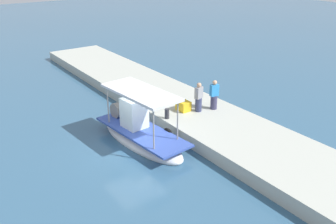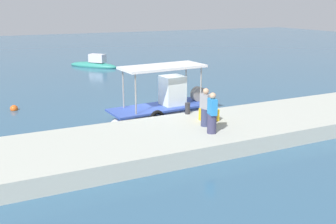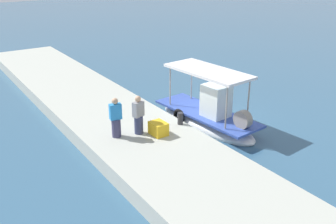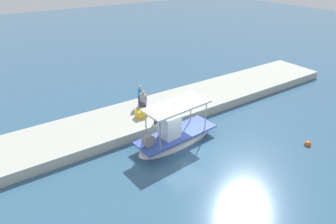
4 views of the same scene
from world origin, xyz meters
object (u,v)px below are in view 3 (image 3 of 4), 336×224
at_px(fisherman_by_crate, 138,117).
at_px(mooring_bollard, 180,118).
at_px(main_fishing_boat, 208,116).
at_px(marker_buoy, 199,73).
at_px(fisherman_near_bollard, 116,119).
at_px(cargo_crate, 158,128).

distance_m(fisherman_by_crate, mooring_bollard, 2.03).
distance_m(main_fishing_boat, marker_buoy, 8.48).
relative_size(fisherman_near_bollard, mooring_bollard, 3.12).
distance_m(fisherman_near_bollard, mooring_bollard, 2.94).
bearing_deg(marker_buoy, fisherman_near_bollard, -54.89).
bearing_deg(fisherman_near_bollard, main_fishing_boat, 88.75).
bearing_deg(fisherman_near_bollard, mooring_bollard, 81.34).
bearing_deg(main_fishing_boat, fisherman_near_bollard, -91.25).
xyz_separation_m(fisherman_by_crate, marker_buoy, (-7.02, 8.74, -1.33)).
distance_m(main_fishing_boat, fisherman_by_crate, 3.91).
relative_size(mooring_bollard, cargo_crate, 0.74).
xyz_separation_m(fisherman_near_bollard, cargo_crate, (0.79, 1.51, -0.49)).
distance_m(fisherman_by_crate, marker_buoy, 11.28).
distance_m(main_fishing_boat, fisherman_near_bollard, 4.80).
relative_size(main_fishing_boat, cargo_crate, 8.18).
bearing_deg(cargo_crate, fisherman_by_crate, -132.46).
distance_m(main_fishing_boat, mooring_bollard, 1.92).
xyz_separation_m(main_fishing_boat, fisherman_by_crate, (0.13, -3.80, 0.91)).
bearing_deg(cargo_crate, main_fishing_boat, 102.14).
bearing_deg(fisherman_by_crate, cargo_crate, 47.54).
xyz_separation_m(main_fishing_boat, mooring_bollard, (0.33, -1.84, 0.44)).
bearing_deg(marker_buoy, fisherman_by_crate, -51.24).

